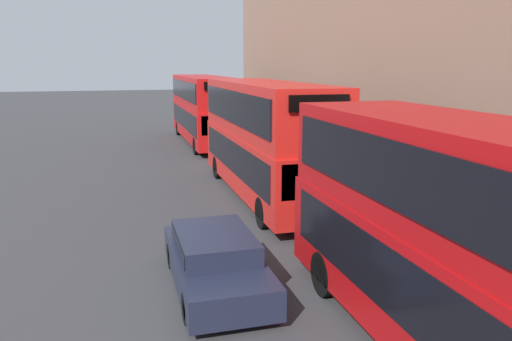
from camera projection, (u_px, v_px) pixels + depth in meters
name	position (u px, v px, depth m)	size (l,w,h in m)	color
bus_second_in_queue	(265.00, 135.00, 18.93)	(2.59, 10.47, 4.40)	red
bus_third_in_queue	(203.00, 107.00, 32.03)	(2.59, 11.47, 4.28)	red
car_hatchback	(215.00, 259.00, 11.43)	(1.88, 4.51, 1.30)	#1E2338
pedestrian	(357.00, 191.00, 17.04)	(0.36, 0.36, 1.74)	maroon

